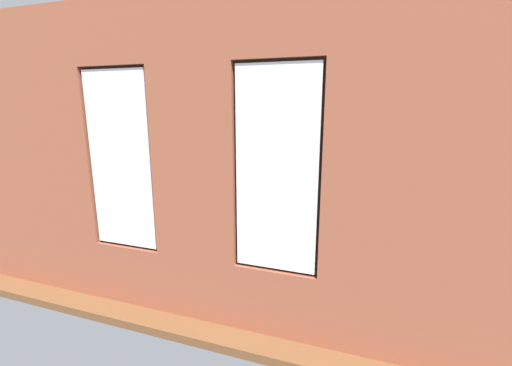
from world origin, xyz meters
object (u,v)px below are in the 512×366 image
(cup_ceramic, at_px, (249,205))
(media_console, at_px, (135,206))
(remote_black, at_px, (269,206))
(papasan_chair, at_px, (271,184))
(couch_left, at_px, (421,233))
(couch_by_window, at_px, (172,256))
(potted_plant_corner_near_left, at_px, (421,178))
(remote_gray, at_px, (229,206))
(potted_plant_corner_far_left, at_px, (465,284))
(potted_plant_mid_room_small, at_px, (314,202))
(tv_flatscreen, at_px, (133,176))
(coffee_table, at_px, (249,210))
(potted_plant_by_left_couch, at_px, (391,208))

(cup_ceramic, bearing_deg, media_console, 6.05)
(remote_black, height_order, media_console, media_console)
(cup_ceramic, height_order, papasan_chair, papasan_chair)
(media_console, bearing_deg, couch_left, -178.53)
(media_console, height_order, papasan_chair, papasan_chair)
(couch_by_window, height_order, potted_plant_corner_near_left, potted_plant_corner_near_left)
(remote_gray, bearing_deg, potted_plant_corner_far_left, 38.22)
(couch_left, xyz_separation_m, papasan_chair, (3.16, -2.08, 0.10))
(potted_plant_corner_near_left, height_order, potted_plant_mid_room_small, potted_plant_corner_near_left)
(media_console, distance_m, potted_plant_corner_far_left, 5.97)
(tv_flatscreen, bearing_deg, cup_ceramic, -174.02)
(couch_left, bearing_deg, papasan_chair, -119.22)
(couch_by_window, relative_size, potted_plant_corner_near_left, 1.28)
(potted_plant_corner_near_left, xyz_separation_m, potted_plant_mid_room_small, (2.10, 0.95, -0.49))
(media_console, bearing_deg, cup_ceramic, -173.95)
(couch_left, distance_m, remote_gray, 3.38)
(coffee_table, relative_size, remote_gray, 7.44)
(potted_plant_mid_room_small, bearing_deg, coffee_table, 44.94)
(media_console, distance_m, potted_plant_by_left_couch, 5.26)
(coffee_table, relative_size, potted_plant_corner_near_left, 0.86)
(couch_by_window, relative_size, coffee_table, 1.49)
(couch_by_window, xyz_separation_m, cup_ceramic, (-0.33, -2.19, 0.14))
(coffee_table, xyz_separation_m, remote_black, (-0.35, -0.15, 0.06))
(media_console, bearing_deg, potted_plant_mid_room_small, -159.47)
(potted_plant_by_left_couch, bearing_deg, potted_plant_corner_far_left, 98.98)
(remote_black, xyz_separation_m, papasan_chair, (0.51, -1.81, -0.00))
(coffee_table, distance_m, remote_gray, 0.41)
(couch_left, distance_m, media_console, 5.46)
(tv_flatscreen, distance_m, potted_plant_by_left_couch, 5.30)
(coffee_table, height_order, cup_ceramic, cup_ceramic)
(tv_flatscreen, relative_size, potted_plant_corner_far_left, 1.20)
(remote_gray, distance_m, potted_plant_corner_far_left, 4.14)
(potted_plant_by_left_couch, bearing_deg, potted_plant_corner_near_left, -124.80)
(papasan_chair, relative_size, potted_plant_by_left_couch, 2.19)
(couch_left, height_order, media_console, couch_left)
(potted_plant_corner_far_left, bearing_deg, remote_black, -41.03)
(couch_left, height_order, remote_gray, couch_left)
(papasan_chair, relative_size, potted_plant_corner_far_left, 1.14)
(potted_plant_by_left_couch, bearing_deg, remote_black, 24.90)
(couch_left, relative_size, remote_black, 10.48)
(coffee_table, xyz_separation_m, tv_flatscreen, (2.46, 0.26, 0.55))
(couch_by_window, relative_size, tv_flatscreen, 1.74)
(remote_gray, height_order, potted_plant_by_left_couch, potted_plant_by_left_couch)
(media_console, xyz_separation_m, potted_plant_mid_room_small, (-3.52, -1.32, 0.05))
(couch_by_window, xyz_separation_m, potted_plant_corner_far_left, (-3.47, 0.10, 0.28))
(couch_left, bearing_deg, potted_plant_corner_near_left, 179.70)
(coffee_table, distance_m, papasan_chair, 1.97)
(coffee_table, relative_size, papasan_chair, 1.22)
(coffee_table, relative_size, cup_ceramic, 13.55)
(potted_plant_mid_room_small, bearing_deg, media_console, 20.53)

